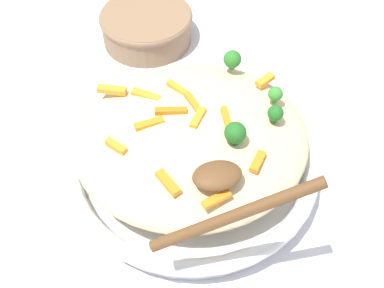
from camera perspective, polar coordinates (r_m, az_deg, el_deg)
The scene contains 22 objects.
ground_plane at distance 0.71m, azimuth -0.00°, elevation -3.58°, with size 2.40×2.40×0.00m, color silver.
serving_bowl at distance 0.69m, azimuth -0.00°, elevation -2.25°, with size 0.34×0.34×0.05m.
pasta_mound at distance 0.65m, azimuth -0.00°, elevation 0.53°, with size 0.30×0.27×0.07m, color beige.
carrot_piece_0 at distance 0.61m, azimuth -8.48°, elevation -0.23°, with size 0.03×0.01×0.01m, color orange.
carrot_piece_1 at distance 0.56m, azimuth 2.81°, elevation -6.15°, with size 0.03×0.01×0.01m, color orange.
carrot_piece_2 at distance 0.57m, azimuth -2.71°, elevation -4.32°, with size 0.04×0.01×0.01m, color orange.
carrot_piece_3 at distance 0.64m, azimuth 0.12°, elevation 4.61°, with size 0.03×0.01×0.01m, color orange.
carrot_piece_4 at distance 0.62m, azimuth 3.81°, elevation 2.97°, with size 0.03×0.01×0.01m, color orange.
carrot_piece_5 at distance 0.68m, azimuth 8.17°, elevation 7.09°, with size 0.03×0.01×0.01m, color orange.
carrot_piece_6 at distance 0.67m, azimuth -8.94°, elevation 6.00°, with size 0.04×0.01×0.01m, color orange.
carrot_piece_7 at distance 0.66m, azimuth -1.66°, elevation 6.25°, with size 0.03×0.01×0.01m, color orange.
carrot_piece_8 at distance 0.63m, azimuth -2.36°, elevation 3.67°, with size 0.04×0.01×0.01m, color orange.
carrot_piece_9 at distance 0.66m, azimuth -5.15°, elevation 5.46°, with size 0.04×0.01×0.01m, color orange.
carrot_piece_10 at distance 0.62m, azimuth 0.65°, elevation 2.95°, with size 0.03×0.01×0.01m, color orange.
carrot_piece_11 at distance 0.59m, azimuth 7.35°, elevation -1.94°, with size 0.03×0.01×0.01m, color orange.
carrot_piece_12 at distance 0.62m, azimuth -4.80°, elevation 2.29°, with size 0.04×0.01×0.01m, color orange.
broccoli_floret_0 at distance 0.69m, azimuth 4.53°, elevation 9.39°, with size 0.02×0.02×0.03m.
broccoli_floret_1 at distance 0.59m, azimuth 4.85°, elevation 1.22°, with size 0.03×0.03×0.03m.
broccoli_floret_2 at distance 0.65m, azimuth 9.30°, elevation 5.52°, with size 0.02×0.02×0.02m.
broccoli_floret_3 at distance 0.63m, azimuth 9.30°, elevation 3.40°, with size 0.02×0.02×0.03m.
serving_spoon at distance 0.53m, azimuth 3.38°, elevation -5.14°, with size 0.16×0.11×0.10m.
companion_bowl at distance 0.90m, azimuth -5.09°, elevation 13.09°, with size 0.16×0.16×0.05m.
Camera 1 is at (-0.10, -0.41, 0.57)m, focal length 47.77 mm.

